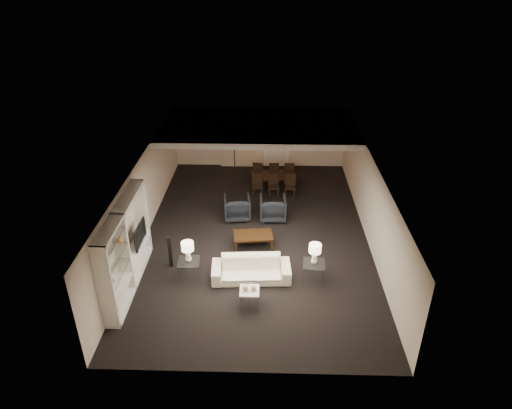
{
  "coord_description": "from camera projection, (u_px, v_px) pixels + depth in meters",
  "views": [
    {
      "loc": [
        0.35,
        -12.33,
        7.86
      ],
      "look_at": [
        0.0,
        0.0,
        1.1
      ],
      "focal_mm": 32.0,
      "sensor_mm": 36.0,
      "label": 1
    }
  ],
  "objects": [
    {
      "name": "armchair_right",
      "position": [
        273.0,
        208.0,
        15.3
      ],
      "size": [
        0.88,
        0.91,
        0.8
      ],
      "primitive_type": "imported",
      "rotation": [
        0.0,
        0.0,
        3.18
      ],
      "color": "black",
      "rests_on": "floor"
    },
    {
      "name": "wall_right",
      "position": [
        371.0,
        202.0,
        13.9
      ],
      "size": [
        0.02,
        11.0,
        2.5
      ],
      "primitive_type": "cube",
      "color": "beige",
      "rests_on": "ground"
    },
    {
      "name": "floor_lamp",
      "position": [
        234.0,
        152.0,
        18.84
      ],
      "size": [
        0.23,
        0.23,
        1.42
      ],
      "primitive_type": null,
      "rotation": [
        0.0,
        0.0,
        -0.11
      ],
      "color": "black",
      "rests_on": "floor"
    },
    {
      "name": "wall_front",
      "position": [
        248.0,
        329.0,
        9.17
      ],
      "size": [
        7.0,
        0.02,
        2.5
      ],
      "primitive_type": "cube",
      "color": "beige",
      "rests_on": "ground"
    },
    {
      "name": "chair_nl",
      "position": [
        257.0,
        186.0,
        16.69
      ],
      "size": [
        0.43,
        0.43,
        0.86
      ],
      "primitive_type": null,
      "rotation": [
        0.0,
        0.0,
        0.09
      ],
      "color": "black",
      "rests_on": "floor"
    },
    {
      "name": "table_lamp_right",
      "position": [
        315.0,
        254.0,
        12.16
      ],
      "size": [
        0.36,
        0.36,
        0.61
      ],
      "primitive_type": null,
      "rotation": [
        0.0,
        0.0,
        0.09
      ],
      "color": "white",
      "rests_on": "side_table_right"
    },
    {
      "name": "gold_gourd_b",
      "position": [
        253.0,
        288.0,
        11.37
      ],
      "size": [
        0.14,
        0.14,
        0.14
      ],
      "primitive_type": "sphere",
      "color": "tan",
      "rests_on": "marble_table"
    },
    {
      "name": "floor",
      "position": [
        256.0,
        235.0,
        14.59
      ],
      "size": [
        11.0,
        11.0,
        0.0
      ],
      "primitive_type": "plane",
      "color": "black",
      "rests_on": "ground"
    },
    {
      "name": "side_table_right",
      "position": [
        313.0,
        272.0,
        12.43
      ],
      "size": [
        0.64,
        0.64,
        0.55
      ],
      "primitive_type": null,
      "rotation": [
        0.0,
        0.0,
        -0.09
      ],
      "color": "white",
      "rests_on": "floor"
    },
    {
      "name": "sofa",
      "position": [
        251.0,
        269.0,
        12.46
      ],
      "size": [
        2.19,
        0.97,
        0.63
      ],
      "primitive_type": "imported",
      "rotation": [
        0.0,
        0.0,
        0.06
      ],
      "color": "beige",
      "rests_on": "floor"
    },
    {
      "name": "vase_blue",
      "position": [
        111.0,
        280.0,
        10.71
      ],
      "size": [
        0.17,
        0.17,
        0.18
      ],
      "primitive_type": "imported",
      "color": "#243CA0",
      "rests_on": "media_unit"
    },
    {
      "name": "table_lamp_left",
      "position": [
        188.0,
        252.0,
        12.24
      ],
      "size": [
        0.34,
        0.34,
        0.61
      ],
      "primitive_type": null,
      "rotation": [
        0.0,
        0.0,
        0.0
      ],
      "color": "white",
      "rests_on": "side_table_left"
    },
    {
      "name": "armchair_left",
      "position": [
        237.0,
        208.0,
        15.33
      ],
      "size": [
        0.95,
        0.97,
        0.8
      ],
      "primitive_type": "imported",
      "rotation": [
        0.0,
        0.0,
        3.26
      ],
      "color": "black",
      "rests_on": "floor"
    },
    {
      "name": "chair_fm",
      "position": [
        274.0,
        171.0,
        17.81
      ],
      "size": [
        0.41,
        0.41,
        0.86
      ],
      "primitive_type": null,
      "rotation": [
        0.0,
        0.0,
        3.17
      ],
      "color": "black",
      "rests_on": "floor"
    },
    {
      "name": "ceiling_soffit",
      "position": [
        259.0,
        127.0,
        16.51
      ],
      "size": [
        7.0,
        4.0,
        0.2
      ],
      "primitive_type": "cube",
      "color": "silver",
      "rests_on": "ceiling"
    },
    {
      "name": "vase_amber",
      "position": [
        120.0,
        240.0,
        11.32
      ],
      "size": [
        0.17,
        0.17,
        0.18
      ],
      "primitive_type": "imported",
      "color": "#A87938",
      "rests_on": "media_unit"
    },
    {
      "name": "floor_speaker",
      "position": [
        170.0,
        252.0,
        12.9
      ],
      "size": [
        0.12,
        0.12,
        0.97
      ],
      "primitive_type": "cube",
      "rotation": [
        0.0,
        0.0,
        0.18
      ],
      "color": "black",
      "rests_on": "floor"
    },
    {
      "name": "curtains",
      "position": [
        238.0,
        139.0,
        18.79
      ],
      "size": [
        1.5,
        0.12,
        2.4
      ],
      "primitive_type": "cube",
      "color": "beige",
      "rests_on": "wall_back"
    },
    {
      "name": "wall_left",
      "position": [
        143.0,
        199.0,
        14.08
      ],
      "size": [
        0.02,
        11.0,
        2.5
      ],
      "primitive_type": "cube",
      "color": "beige",
      "rests_on": "ground"
    },
    {
      "name": "marble_table",
      "position": [
        250.0,
        298.0,
        11.53
      ],
      "size": [
        0.49,
        0.49,
        0.49
      ],
      "primitive_type": null,
      "rotation": [
        0.0,
        0.0,
        0.0
      ],
      "color": "white",
      "rests_on": "floor"
    },
    {
      "name": "chair_nm",
      "position": [
        274.0,
        186.0,
        16.67
      ],
      "size": [
        0.43,
        0.43,
        0.86
      ],
      "primitive_type": null,
      "rotation": [
        0.0,
        0.0,
        0.09
      ],
      "color": "black",
      "rests_on": "floor"
    },
    {
      "name": "door",
      "position": [
        277.0,
        142.0,
        18.87
      ],
      "size": [
        0.9,
        0.05,
        2.1
      ],
      "primitive_type": "cube",
      "color": "silver",
      "rests_on": "wall_back"
    },
    {
      "name": "side_table_left",
      "position": [
        189.0,
        269.0,
        12.52
      ],
      "size": [
        0.63,
        0.63,
        0.55
      ],
      "primitive_type": null,
      "rotation": [
        0.0,
        0.0,
        0.07
      ],
      "color": "white",
      "rests_on": "floor"
    },
    {
      "name": "gold_gourd_a",
      "position": [
        245.0,
        288.0,
        11.37
      ],
      "size": [
        0.16,
        0.16,
        0.16
      ],
      "primitive_type": "sphere",
      "color": "#DEB176",
      "rests_on": "marble_table"
    },
    {
      "name": "dining_table",
      "position": [
        274.0,
        182.0,
        17.31
      ],
      "size": [
        1.71,
        1.04,
        0.58
      ],
      "primitive_type": "imported",
      "rotation": [
        0.0,
        0.0,
        0.07
      ],
      "color": "black",
      "rests_on": "floor"
    },
    {
      "name": "ceiling",
      "position": [
        256.0,
        163.0,
        13.39
      ],
      "size": [
        7.0,
        11.0,
        0.02
      ],
      "primitive_type": "cube",
      "color": "silver",
      "rests_on": "ground"
    },
    {
      "name": "wall_back",
      "position": [
        260.0,
        137.0,
        18.81
      ],
      "size": [
        7.0,
        0.02,
        2.5
      ],
      "primitive_type": "cube",
      "color": "beige",
      "rests_on": "ground"
    },
    {
      "name": "television",
      "position": [
        136.0,
        234.0,
        12.67
      ],
      "size": [
        1.01,
        0.13,
        0.58
      ],
      "primitive_type": "imported",
      "rotation": [
        0.0,
        0.0,
        1.57
      ],
      "color": "black",
      "rests_on": "media_unit"
    },
    {
      "name": "chair_fr",
      "position": [
        289.0,
        172.0,
        17.8
      ],
      "size": [
        0.41,
        0.41,
        0.86
      ],
      "primitive_type": null,
      "rotation": [
        0.0,
        0.0,
        3.17
      ],
      "color": "black",
      "rests_on": "floor"
    },
    {
      "name": "pendant_light",
      "position": [
        267.0,
        139.0,
        16.73
      ],
      "size": [
        0.52,
        0.52,
        0.24
      ],
      "primitive_type": "cylinder",
      "color": "#D8591E",
      "rests_on": "ceiling_soffit"
    },
    {
      "name": "chair_fl",
      "position": [
        258.0,
        171.0,
        17.83
      ],
      "size": [
        0.44,
        0.44,
        0.86
      ],
      "primitive_type": null,
      "rotation": [
        0.0,
        0.0,
        3.03
      ],
      "color": "black",
      "rests_on": "floor"
    },
    {
      "name": "chair_nr",
      "position": [
        290.0,
        186.0,
        16.66
      ],
      "size": [
        0.42,
        0.42,
        0.86
      ],
      "primitive_type": null,
      "rotation": [
        0.0,
        0.0,
        -0.04
      ],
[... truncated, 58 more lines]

